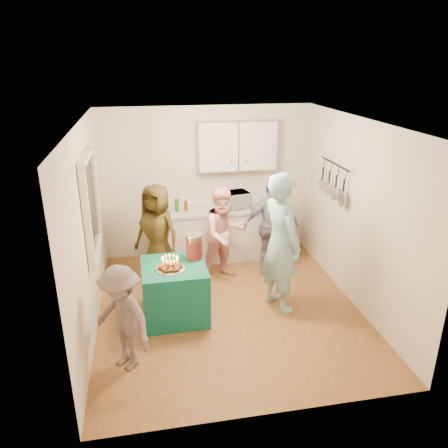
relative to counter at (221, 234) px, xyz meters
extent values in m
plane|color=brown|center=(-0.20, -1.70, -0.43)|extent=(4.00, 4.00, 0.00)
plane|color=white|center=(-0.20, -1.70, 2.17)|extent=(4.00, 4.00, 0.00)
plane|color=silver|center=(-0.20, 0.30, 0.87)|extent=(3.60, 3.60, 0.00)
plane|color=silver|center=(-2.00, -1.70, 0.87)|extent=(4.00, 4.00, 0.00)
plane|color=silver|center=(1.60, -1.70, 0.87)|extent=(4.00, 4.00, 0.00)
cube|color=black|center=(-1.97, -1.40, 1.12)|extent=(0.04, 1.00, 1.20)
cube|color=white|center=(0.00, 0.00, 0.00)|extent=(2.20, 0.58, 0.86)
cube|color=beige|center=(0.00, 0.00, 0.46)|extent=(2.24, 0.62, 0.05)
cube|color=white|center=(0.30, 0.15, 1.52)|extent=(1.30, 0.30, 0.80)
cube|color=black|center=(1.52, -1.00, 1.17)|extent=(0.12, 1.00, 0.60)
imported|color=white|center=(0.23, 0.00, 0.62)|extent=(0.56, 0.45, 0.28)
cube|color=#0E614D|center=(-0.95, -1.74, -0.05)|extent=(0.86, 0.86, 0.76)
cylinder|color=#B90E11|center=(-0.65, -1.57, 0.50)|extent=(0.22, 0.22, 0.34)
imported|color=#90C3D1|center=(0.50, -1.76, 0.55)|extent=(0.69, 0.84, 1.96)
imported|color=brown|center=(-1.11, -0.63, 0.36)|extent=(0.91, 0.87, 1.57)
imported|color=pink|center=(-0.09, -0.78, 0.33)|extent=(0.88, 0.78, 1.52)
imported|color=#141036|center=(0.69, -0.69, 0.37)|extent=(0.97, 0.46, 1.60)
imported|color=#60504D|center=(-1.60, -2.68, 0.20)|extent=(0.90, 0.92, 1.27)
camera|label=1|loc=(-1.26, -6.95, 2.91)|focal=35.00mm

